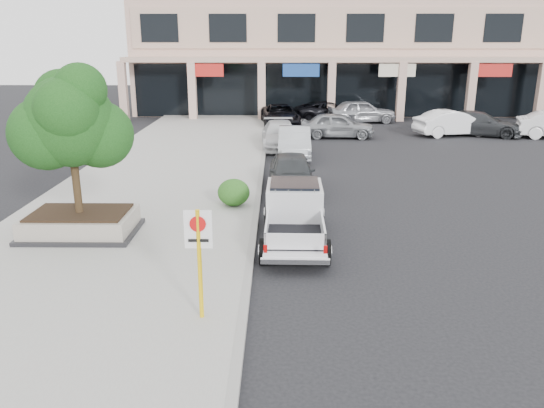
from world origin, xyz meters
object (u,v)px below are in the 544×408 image
Objects in this scene: lot_car_d at (330,111)px; lot_car_e at (361,111)px; curb_car_c at (280,135)px; lot_car_b at (453,123)px; curb_car_a at (292,173)px; planter at (81,223)px; lot_car_c at (479,124)px; no_parking_sign at (199,249)px; curb_car_d at (280,115)px; pickup_truck at (295,216)px; curb_car_b at (294,142)px; planter_tree at (76,122)px; lot_car_a at (337,125)px.

lot_car_e is at bearing -126.04° from lot_car_d.
lot_car_b is at bearing 17.60° from curb_car_c.
curb_car_a reaches higher than curb_car_c.
lot_car_d is at bearing 78.71° from curb_car_a.
planter is 25.55m from lot_car_c.
curb_car_a is 0.84× the size of lot_car_d.
curb_car_a is at bearing 78.41° from no_parking_sign.
curb_car_c is at bearing 139.26° from lot_car_e.
no_parking_sign is 0.45× the size of curb_car_d.
lot_car_c is (13.88, 22.91, -0.90)m from no_parking_sign.
lot_car_e is (2.13, -1.11, 0.12)m from lot_car_d.
planter is at bearing 179.41° from pickup_truck.
lot_car_d is 2.41m from lot_car_e.
lot_car_c is 1.05× the size of lot_car_e.
curb_car_a is (0.05, 5.48, -0.06)m from pickup_truck.
no_parking_sign reaches higher than curb_car_b.
planter is 26.04m from lot_car_e.
planter_tree is at bearing 123.88° from lot_car_b.
curb_car_b is 2.51m from curb_car_c.
lot_car_c is at bearing -81.47° from lot_car_a.
lot_car_e is (5.79, 9.25, 0.13)m from curb_car_c.
lot_car_a is at bearing 39.60° from curb_car_c.
planter_tree is 0.89× the size of curb_car_b.
planter_tree reaches higher than pickup_truck.
curb_car_a is at bearing 40.10° from planter.
pickup_truck is 1.03× the size of curb_car_c.
curb_car_b is at bearing -91.88° from curb_car_d.
lot_car_b reaches higher than curb_car_a.
no_parking_sign reaches higher than planter.
curb_car_c is at bearing 152.01° from lot_car_d.
planter_tree is at bearing 150.30° from lot_car_d.
curb_car_c is (-0.42, 8.75, -0.03)m from curb_car_a.
curb_car_c is 0.95× the size of lot_car_c.
planter_tree reaches higher than lot_car_c.
curb_car_c is (-0.36, 14.23, -0.08)m from pickup_truck.
curb_car_a is 0.88× the size of lot_car_e.
planter_tree is 8.45m from curb_car_a.
lot_car_e reaches higher than lot_car_c.
pickup_truck is 1.10× the size of curb_car_b.
planter_tree is 24.31m from lot_car_b.
pickup_truck is at bearing 172.65° from lot_car_a.
pickup_truck is 17.61m from lot_car_a.
pickup_truck reaches higher than curb_car_a.
planter_tree is at bearing 155.43° from lot_car_c.
planter is at bearing 155.46° from lot_car_c.
lot_car_d is at bearing 83.57° from pickup_truck.
lot_car_e reaches higher than curb_car_b.
curb_car_b is 0.95× the size of lot_car_b.
lot_car_e is (5.37, 18.00, 0.10)m from curb_car_a.
lot_car_e is at bearing -18.49° from lot_car_a.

